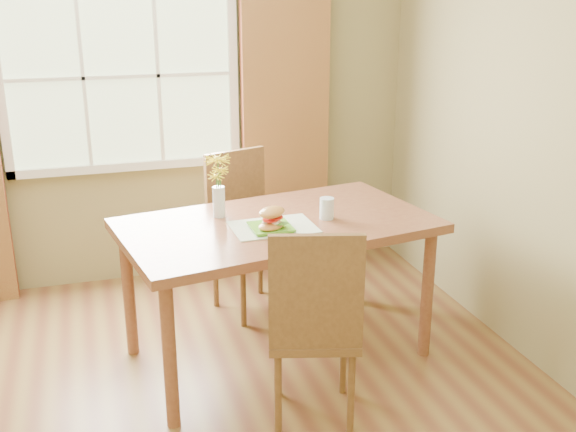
% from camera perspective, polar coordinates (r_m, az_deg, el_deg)
% --- Properties ---
extents(room, '(4.24, 3.84, 2.74)m').
position_cam_1_polar(room, '(3.03, -11.33, 4.54)').
color(room, brown).
rests_on(room, ground).
extents(window, '(1.62, 0.06, 1.32)m').
position_cam_1_polar(window, '(4.84, -13.95, 11.38)').
color(window, '#B3C796').
rests_on(window, room).
extents(curtain_right, '(0.65, 0.08, 2.20)m').
position_cam_1_polar(curtain_right, '(5.02, -0.22, 7.53)').
color(curtain_right, maroon).
rests_on(curtain_right, room).
extents(dining_table, '(1.85, 1.24, 0.84)m').
position_cam_1_polar(dining_table, '(3.80, -0.90, -1.67)').
color(dining_table, brown).
rests_on(dining_table, room).
extents(chair_near, '(0.54, 0.54, 1.05)m').
position_cam_1_polar(chair_near, '(3.25, 2.24, -8.83)').
color(chair_near, brown).
rests_on(chair_near, room).
extents(chair_far, '(0.56, 0.56, 1.07)m').
position_cam_1_polar(chair_far, '(4.49, -3.78, -0.67)').
color(chair_far, brown).
rests_on(chair_far, room).
extents(placemat, '(0.46, 0.34, 0.01)m').
position_cam_1_polar(placemat, '(3.67, -1.25, -0.94)').
color(placemat, beige).
rests_on(placemat, dining_table).
extents(plate, '(0.22, 0.22, 0.01)m').
position_cam_1_polar(plate, '(3.63, -1.46, -1.04)').
color(plate, '#5CB42D').
rests_on(plate, placemat).
extents(croissant_sandwich, '(0.20, 0.19, 0.12)m').
position_cam_1_polar(croissant_sandwich, '(3.57, -1.38, -0.22)').
color(croissant_sandwich, gold).
rests_on(croissant_sandwich, plate).
extents(water_glass, '(0.08, 0.08, 0.12)m').
position_cam_1_polar(water_glass, '(3.80, 3.30, 0.60)').
color(water_glass, silver).
rests_on(water_glass, dining_table).
extents(flower_vase, '(0.15, 0.15, 0.36)m').
position_cam_1_polar(flower_vase, '(3.80, -5.93, 3.08)').
color(flower_vase, silver).
rests_on(flower_vase, dining_table).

